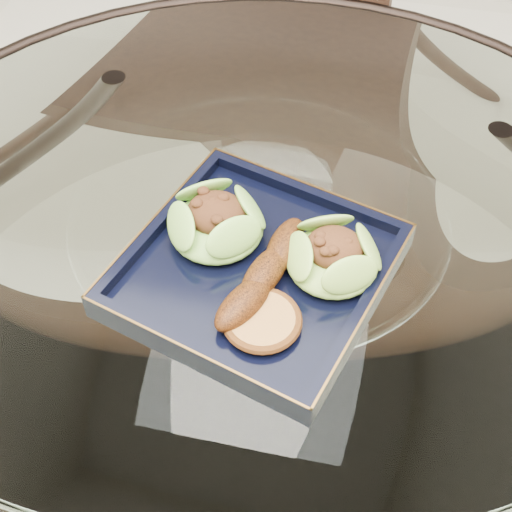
# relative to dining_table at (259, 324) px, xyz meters

# --- Properties ---
(ground) EXTENTS (4.00, 4.00, 0.00)m
(ground) POSITION_rel_dining_table_xyz_m (0.00, 0.00, -0.60)
(ground) COLOR silver
(ground) RESTS_ON ground
(dining_table) EXTENTS (1.13, 1.13, 0.77)m
(dining_table) POSITION_rel_dining_table_xyz_m (0.00, 0.00, 0.00)
(dining_table) COLOR white
(dining_table) RESTS_ON ground
(dining_chair) EXTENTS (0.44, 0.44, 0.89)m
(dining_chair) POSITION_rel_dining_table_xyz_m (-0.10, 0.56, -0.10)
(dining_chair) COLOR black
(dining_chair) RESTS_ON ground
(navy_plate) EXTENTS (0.34, 0.34, 0.02)m
(navy_plate) POSITION_rel_dining_table_xyz_m (0.01, -0.05, 0.17)
(navy_plate) COLOR black
(navy_plate) RESTS_ON dining_table
(lettuce_wrap_left) EXTENTS (0.13, 0.13, 0.04)m
(lettuce_wrap_left) POSITION_rel_dining_table_xyz_m (-0.05, -0.01, 0.20)
(lettuce_wrap_left) COLOR #529029
(lettuce_wrap_left) RESTS_ON navy_plate
(lettuce_wrap_right) EXTENTS (0.11, 0.11, 0.04)m
(lettuce_wrap_right) POSITION_rel_dining_table_xyz_m (0.09, -0.04, 0.20)
(lettuce_wrap_right) COLOR olive
(lettuce_wrap_right) RESTS_ON navy_plate
(roasted_plantain) EXTENTS (0.08, 0.17, 0.03)m
(roasted_plantain) POSITION_rel_dining_table_xyz_m (0.02, -0.07, 0.20)
(roasted_plantain) COLOR #582709
(roasted_plantain) RESTS_ON navy_plate
(crumb_patty) EXTENTS (0.08, 0.08, 0.01)m
(crumb_patty) POSITION_rel_dining_table_xyz_m (0.03, -0.13, 0.19)
(crumb_patty) COLOR #AB7739
(crumb_patty) RESTS_ON navy_plate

